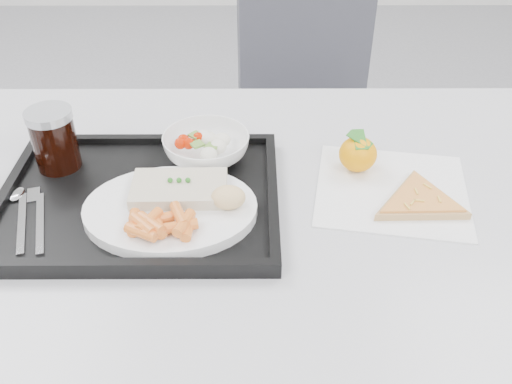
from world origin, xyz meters
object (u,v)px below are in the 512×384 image
at_px(dinner_plate, 171,210).
at_px(cola_glass, 54,138).
at_px(table, 262,227).
at_px(tray, 140,199).
at_px(tangerine, 358,154).
at_px(pizza_slice, 420,201).
at_px(salad_bowl, 206,147).
at_px(chair, 307,96).

relative_size(dinner_plate, cola_glass, 2.50).
bearing_deg(table, cola_glass, 168.49).
xyz_separation_m(tray, tangerine, (0.37, 0.09, 0.03)).
relative_size(cola_glass, tangerine, 1.25).
xyz_separation_m(table, tray, (-0.20, -0.02, 0.08)).
bearing_deg(dinner_plate, cola_glass, 146.88).
distance_m(tangerine, pizza_slice, 0.14).
bearing_deg(table, salad_bowl, 136.09).
relative_size(salad_bowl, tangerine, 1.76).
bearing_deg(table, pizza_slice, -5.84).
bearing_deg(cola_glass, salad_bowl, 4.83).
relative_size(tray, tangerine, 5.22).
xyz_separation_m(salad_bowl, cola_glass, (-0.26, -0.02, 0.03)).
bearing_deg(salad_bowl, chair, 70.44).
bearing_deg(tangerine, cola_glass, -179.56).
xyz_separation_m(chair, cola_glass, (-0.50, -0.71, 0.28)).
relative_size(chair, pizza_slice, 3.77).
xyz_separation_m(table, cola_glass, (-0.35, 0.07, 0.14)).
distance_m(chair, dinner_plate, 0.92).
distance_m(chair, pizza_slice, 0.84).
bearing_deg(salad_bowl, dinner_plate, -106.21).
relative_size(tray, pizza_slice, 1.83).
xyz_separation_m(tray, pizza_slice, (0.46, -0.01, 0.00)).
distance_m(dinner_plate, salad_bowl, 0.17).
height_order(tray, cola_glass, cola_glass).
bearing_deg(pizza_slice, chair, 97.78).
distance_m(dinner_plate, tangerine, 0.34).
bearing_deg(cola_glass, pizza_slice, -9.14).
xyz_separation_m(salad_bowl, tangerine, (0.27, -0.02, -0.00)).
bearing_deg(chair, dinner_plate, -108.94).
distance_m(salad_bowl, pizza_slice, 0.37).
bearing_deg(dinner_plate, chair, 71.06).
bearing_deg(chair, tangerine, -88.22).
xyz_separation_m(tray, dinner_plate, (0.06, -0.05, 0.02)).
height_order(tray, dinner_plate, dinner_plate).
xyz_separation_m(table, salad_bowl, (-0.10, 0.09, 0.11)).
bearing_deg(tangerine, pizza_slice, -49.21).
bearing_deg(cola_glass, tray, -30.04).
xyz_separation_m(dinner_plate, cola_glass, (-0.21, 0.14, 0.05)).
relative_size(chair, salad_bowl, 6.11).
bearing_deg(cola_glass, table, -11.51).
distance_m(chair, tangerine, 0.75).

